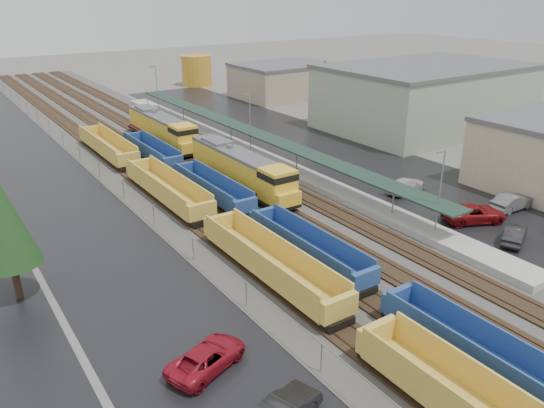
{
  "coord_description": "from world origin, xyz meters",
  "views": [
    {
      "loc": [
        -25.2,
        -6.33,
        20.09
      ],
      "look_at": [
        -0.41,
        30.36,
        2.0
      ],
      "focal_mm": 35.0,
      "sensor_mm": 36.0,
      "label": 1
    }
  ],
  "objects": [
    {
      "name": "parked_car_east_b",
      "position": [
        15.35,
        20.4,
        0.81
      ],
      "size": [
        4.91,
        6.46,
        1.63
      ],
      "primitive_type": "imported",
      "rotation": [
        0.0,
        0.0,
        1.14
      ],
      "color": "maroon",
      "rests_on": "ground"
    },
    {
      "name": "industrial_buildings",
      "position": [
        37.76,
        45.85,
        4.25
      ],
      "size": [
        32.52,
        75.3,
        9.5
      ],
      "color": "tan",
      "rests_on": "ground"
    },
    {
      "name": "locomotive_trail",
      "position": [
        2.0,
        60.56,
        2.28
      ],
      "size": [
        2.84,
        18.75,
        4.24
      ],
      "color": "black",
      "rests_on": "ground"
    },
    {
      "name": "well_string_yellow",
      "position": [
        -6.0,
        22.29,
        1.23
      ],
      "size": [
        2.81,
        90.89,
        2.5
      ],
      "color": "gold",
      "rests_on": "ground"
    },
    {
      "name": "locomotive_lead",
      "position": [
        2.0,
        39.56,
        2.28
      ],
      "size": [
        2.84,
        18.75,
        4.24
      ],
      "color": "black",
      "rests_on": "ground"
    },
    {
      "name": "parked_car_east_a",
      "position": [
        14.57,
        15.75,
        0.73
      ],
      "size": [
        3.25,
        4.67,
        1.46
      ],
      "primitive_type": "imported",
      "rotation": [
        0.0,
        0.0,
        2.0
      ],
      "color": "black",
      "rests_on": "ground"
    },
    {
      "name": "station_platform",
      "position": [
        9.5,
        50.01,
        0.73
      ],
      "size": [
        3.0,
        80.0,
        8.0
      ],
      "color": "#9E9B93",
      "rests_on": "ground"
    },
    {
      "name": "parked_car_east_e",
      "position": [
        20.92,
        20.12,
        0.81
      ],
      "size": [
        1.83,
        4.98,
        1.63
      ],
      "primitive_type": "imported",
      "rotation": [
        0.0,
        0.0,
        1.55
      ],
      "color": "#57595C",
      "rests_on": "ground"
    },
    {
      "name": "parked_car_east_c",
      "position": [
        15.99,
        29.29,
        0.75
      ],
      "size": [
        2.96,
        5.44,
        1.5
      ],
      "primitive_type": "imported",
      "rotation": [
        0.0,
        0.0,
        1.74
      ],
      "color": "silver",
      "rests_on": "ground"
    },
    {
      "name": "storage_tank",
      "position": [
        27.68,
        101.59,
        3.25
      ],
      "size": [
        6.5,
        6.5,
        6.5
      ],
      "primitive_type": "cylinder",
      "color": "#BC8525",
      "rests_on": "ground"
    },
    {
      "name": "chainlink_fence",
      "position": [
        -9.5,
        58.44,
        1.61
      ],
      "size": [
        0.08,
        160.04,
        2.02
      ],
      "color": "gray",
      "rests_on": "ground"
    },
    {
      "name": "ballast_strip",
      "position": [
        0.0,
        60.0,
        0.04
      ],
      "size": [
        20.0,
        160.0,
        0.08
      ],
      "primitive_type": "cube",
      "color": "#302D2B",
      "rests_on": "ground"
    },
    {
      "name": "distant_hills",
      "position": [
        44.79,
        210.68,
        0.0
      ],
      "size": [
        301.0,
        140.0,
        25.2
      ],
      "color": "#51614B",
      "rests_on": "ground"
    },
    {
      "name": "tree_east",
      "position": [
        28.0,
        58.0,
        6.47
      ],
      "size": [
        4.4,
        4.4,
        10.0
      ],
      "color": "#332316",
      "rests_on": "ground"
    },
    {
      "name": "parked_car_west_c",
      "position": [
        -14.57,
        15.97,
        0.71
      ],
      "size": [
        3.96,
        5.61,
        1.42
      ],
      "primitive_type": "imported",
      "rotation": [
        0.0,
        0.0,
        1.92
      ],
      "color": "maroon",
      "rests_on": "ground"
    },
    {
      "name": "west_parking_lot",
      "position": [
        -15.0,
        60.0,
        0.01
      ],
      "size": [
        10.0,
        160.0,
        0.02
      ],
      "primitive_type": "cube",
      "color": "black",
      "rests_on": "ground"
    },
    {
      "name": "well_string_blue",
      "position": [
        -2.0,
        22.98,
        1.12
      ],
      "size": [
        2.49,
        77.67,
        2.21
      ],
      "color": "navy",
      "rests_on": "ground"
    },
    {
      "name": "trackbed",
      "position": [
        -0.0,
        60.0,
        0.16
      ],
      "size": [
        14.6,
        160.0,
        0.22
      ],
      "color": "black",
      "rests_on": "ground"
    },
    {
      "name": "east_commuter_lot",
      "position": [
        19.0,
        50.0,
        0.01
      ],
      "size": [
        16.0,
        100.0,
        0.02
      ],
      "primitive_type": "cube",
      "color": "black",
      "rests_on": "ground"
    },
    {
      "name": "tree_west_near",
      "position": [
        -22.0,
        30.0,
        5.82
      ],
      "size": [
        3.96,
        3.96,
        9.0
      ],
      "color": "#332316",
      "rests_on": "ground"
    }
  ]
}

